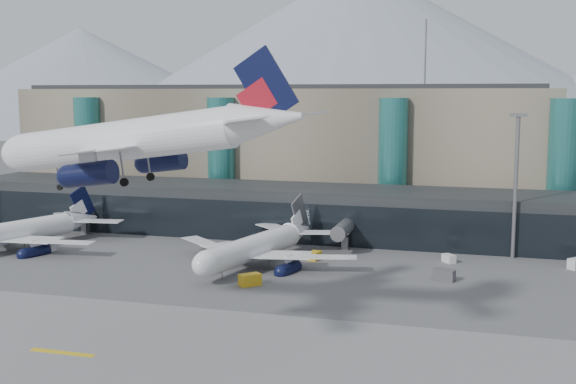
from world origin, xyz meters
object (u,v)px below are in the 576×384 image
Objects in this scene: veh_g at (449,259)px; veh_h at (250,280)px; hero_jet at (153,127)px; veh_b at (315,256)px; veh_f at (46,239)px; jet_parked_left at (28,224)px; jet_parked_mid at (264,238)px; veh_a at (47,247)px; lightmast_mid at (516,178)px; veh_c at (444,275)px.

veh_g is 0.75× the size of veh_h.
veh_b is (5.85, 49.66, -24.70)m from hero_jet.
veh_f is at bearing 138.97° from hero_jet.
jet_parked_mid is at bearing -70.30° from jet_parked_left.
veh_b is (49.36, 6.64, -0.10)m from veh_a.
veh_a is 6.79m from veh_f.
veh_a is at bearing -168.13° from lightmast_mid.
veh_a is at bearing 118.05° from veh_h.
hero_jet reaches higher than veh_f.
veh_b is 24.28m from veh_c.
jet_parked_mid reaches higher than veh_g.
veh_b is (-33.50, -10.78, -13.68)m from lightmast_mid.
jet_parked_left is 6.67m from veh_a.
hero_jet is 15.13× the size of veh_b.
jet_parked_mid reaches higher than veh_a.
lightmast_mid is 37.76m from veh_b.
hero_jet is at bearing -123.07° from lightmast_mid.
veh_a is 49.81m from veh_b.
jet_parked_left reaches higher than veh_f.
veh_f is at bearing 113.38° from veh_h.
lightmast_mid is 0.66× the size of hero_jet.
lightmast_mid is 8.08× the size of veh_f.
veh_a is at bearing 171.59° from veh_f.
hero_jet reaches higher than lightmast_mid.
veh_g is (-0.03, 12.55, -0.19)m from veh_c.
hero_jet is 16.05× the size of veh_g.
lightmast_mid reaches higher than veh_f.
jet_parked_left is at bearing 117.71° from veh_h.
lightmast_mid reaches higher than veh_g.
jet_parked_mid is 32.20m from veh_g.
jet_parked_mid is at bearing 53.58° from veh_h.
veh_g is at bearing -6.10° from veh_h.
lightmast_mid is at bearing -55.51° from jet_parked_mid.
jet_parked_left is at bearing -167.75° from veh_c.
veh_f is 51.24m from veh_h.
veh_g is (77.44, 9.15, -3.81)m from jet_parked_left.
veh_f is 76.37m from veh_g.
jet_parked_left reaches higher than veh_a.
jet_parked_left is at bearing 107.14° from veh_b.
veh_a is 1.23× the size of veh_g.
veh_g is (72.18, 10.98, -0.13)m from veh_a.
veh_b is at bearing 11.59° from veh_a.
jet_parked_mid is (-1.98, 44.89, -20.95)m from hero_jet.
hero_jet is 12.04× the size of veh_c.
hero_jet reaches higher than veh_b.
hero_jet reaches higher than jet_parked_mid.
hero_jet is at bearing -109.94° from veh_c.
jet_parked_left is 46.79m from jet_parked_mid.
jet_parked_left is at bearing -169.97° from lightmast_mid.
veh_c is at bearing -24.65° from veh_h.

